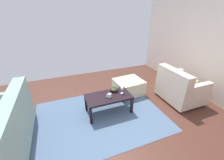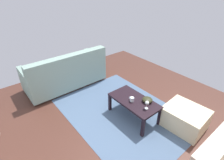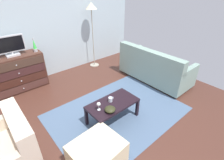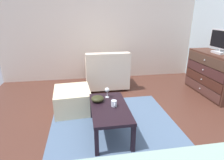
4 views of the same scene
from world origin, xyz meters
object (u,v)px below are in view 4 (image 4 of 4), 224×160
at_px(coffee_table, 110,110).
at_px(ottoman, 73,100).
at_px(armchair, 107,73).
at_px(dresser, 213,74).
at_px(bowl_decorative, 98,99).
at_px(tv, 221,41).
at_px(mug, 114,103).
at_px(wine_glass, 107,90).

height_order(coffee_table, ottoman, coffee_table).
bearing_deg(armchair, dresser, 71.00).
bearing_deg(coffee_table, bowl_decorative, -142.05).
bearing_deg(bowl_decorative, dresser, 108.63).
bearing_deg(tv, ottoman, -85.60).
distance_m(dresser, mug, 2.46).
xyz_separation_m(tv, mug, (0.98, -2.27, -0.66)).
bearing_deg(wine_glass, mug, 9.57).
xyz_separation_m(coffee_table, mug, (0.00, 0.06, 0.10)).
bearing_deg(ottoman, armchair, 143.27).
height_order(coffee_table, wine_glass, wine_glass).
bearing_deg(coffee_table, dresser, 113.73).
relative_size(wine_glass, bowl_decorative, 0.84).
distance_m(coffee_table, wine_glass, 0.35).
bearing_deg(bowl_decorative, mug, 47.94).
bearing_deg(tv, armchair, -109.64).
relative_size(tv, wine_glass, 3.89).
xyz_separation_m(bowl_decorative, armchair, (-1.55, 0.34, -0.10)).
bearing_deg(dresser, coffee_table, -66.27).
bearing_deg(dresser, wine_glass, -72.88).
distance_m(bowl_decorative, armchair, 1.59).
distance_m(coffee_table, armchair, 1.75).
relative_size(dresser, tv, 2.03).
relative_size(dresser, wine_glass, 7.89).
bearing_deg(tv, bowl_decorative, -72.27).
bearing_deg(ottoman, wine_glass, 50.47).
height_order(wine_glass, mug, wine_glass).
xyz_separation_m(mug, ottoman, (-0.76, -0.60, -0.26)).
relative_size(coffee_table, bowl_decorative, 5.08).
relative_size(tv, mug, 5.36).
height_order(coffee_table, armchair, armchair).
distance_m(tv, mug, 2.56).
xyz_separation_m(wine_glass, armchair, (-1.43, 0.19, -0.18)).
distance_m(wine_glass, bowl_decorative, 0.21).
xyz_separation_m(wine_glass, bowl_decorative, (0.12, -0.16, -0.07)).
bearing_deg(armchair, bowl_decorative, -12.42).
height_order(tv, armchair, tv).
xyz_separation_m(tv, bowl_decorative, (0.79, -2.48, -0.66)).
relative_size(mug, armchair, 0.12).
xyz_separation_m(dresser, bowl_decorative, (0.83, -2.45, 0.01)).
xyz_separation_m(dresser, mug, (1.01, -2.24, 0.02)).
relative_size(dresser, coffee_table, 1.30).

